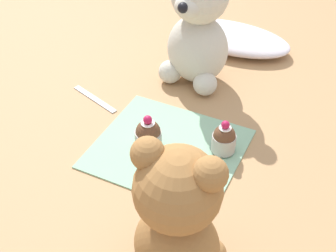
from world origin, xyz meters
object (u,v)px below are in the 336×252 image
at_px(teddy_bear_cream, 198,29).
at_px(teaspoon, 95,98).
at_px(cupcake_near_cream_bear, 224,139).
at_px(cupcake_near_tan_bear, 148,135).
at_px(teddy_bear_tan, 178,219).

distance_m(teddy_bear_cream, teaspoon, 0.26).
distance_m(cupcake_near_cream_bear, teaspoon, 0.30).
xyz_separation_m(cupcake_near_cream_bear, cupcake_near_tan_bear, (-0.13, -0.05, -0.00)).
bearing_deg(cupcake_near_tan_bear, teddy_bear_tan, -53.50).
height_order(teddy_bear_cream, cupcake_near_tan_bear, teddy_bear_cream).
bearing_deg(cupcake_near_cream_bear, cupcake_near_tan_bear, -159.14).
relative_size(teddy_bear_cream, teaspoon, 2.09).
bearing_deg(teddy_bear_cream, cupcake_near_cream_bear, -48.75).
distance_m(teddy_bear_cream, cupcake_near_cream_bear, 0.26).
xyz_separation_m(cupcake_near_tan_bear, teaspoon, (-0.17, 0.08, -0.03)).
height_order(teddy_bear_tan, cupcake_near_tan_bear, teddy_bear_tan).
distance_m(cupcake_near_tan_bear, teaspoon, 0.19).
bearing_deg(teaspoon, cupcake_near_cream_bear, -168.24).
height_order(cupcake_near_cream_bear, teaspoon, cupcake_near_cream_bear).
bearing_deg(cupcake_near_tan_bear, teaspoon, 154.30).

